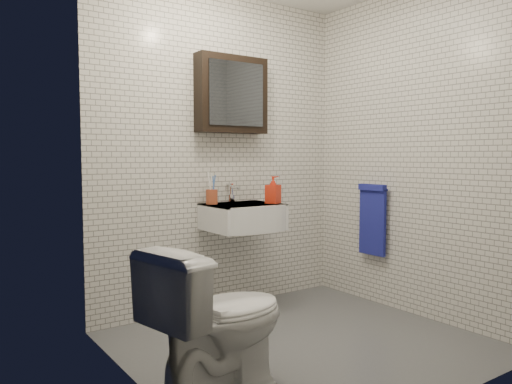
% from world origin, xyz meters
% --- Properties ---
extents(ground, '(2.20, 2.00, 0.01)m').
position_xyz_m(ground, '(0.00, 0.00, 0.01)').
color(ground, '#52555A').
rests_on(ground, ground).
extents(room_shell, '(2.22, 2.02, 2.51)m').
position_xyz_m(room_shell, '(0.00, 0.00, 1.47)').
color(room_shell, silver).
rests_on(room_shell, ground).
extents(washbasin, '(0.55, 0.50, 0.20)m').
position_xyz_m(washbasin, '(0.05, 0.73, 0.76)').
color(washbasin, white).
rests_on(washbasin, room_shell).
extents(faucet, '(0.06, 0.20, 0.15)m').
position_xyz_m(faucet, '(0.05, 0.93, 0.92)').
color(faucet, silver).
rests_on(faucet, washbasin).
extents(mirror_cabinet, '(0.60, 0.15, 0.60)m').
position_xyz_m(mirror_cabinet, '(0.05, 0.93, 1.70)').
color(mirror_cabinet, black).
rests_on(mirror_cabinet, room_shell).
extents(towel_rail, '(0.09, 0.30, 0.58)m').
position_xyz_m(towel_rail, '(1.04, 0.35, 0.72)').
color(towel_rail, silver).
rests_on(towel_rail, room_shell).
extents(toothbrush_cup, '(0.09, 0.09, 0.25)m').
position_xyz_m(toothbrush_cup, '(-0.15, 0.89, 0.91)').
color(toothbrush_cup, '#A34528').
rests_on(toothbrush_cup, washbasin).
extents(soap_bottle, '(0.13, 0.13, 0.22)m').
position_xyz_m(soap_bottle, '(0.27, 0.67, 0.96)').
color(soap_bottle, orange).
rests_on(soap_bottle, washbasin).
extents(toilet, '(0.84, 0.58, 0.78)m').
position_xyz_m(toilet, '(-0.80, -0.30, 0.39)').
color(toilet, white).
rests_on(toilet, ground).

